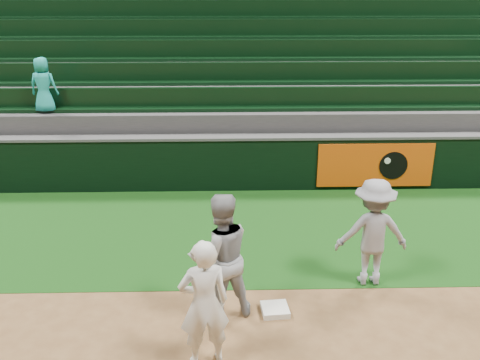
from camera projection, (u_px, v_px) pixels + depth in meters
name	position (u px, v px, depth m)	size (l,w,h in m)	color
ground	(252.00, 325.00, 7.43)	(70.00, 70.00, 0.00)	brown
foul_grass	(245.00, 230.00, 10.24)	(36.00, 4.20, 0.01)	#0E360D
first_base	(275.00, 310.00, 7.72)	(0.38, 0.38, 0.09)	white
first_baseman	(204.00, 304.00, 6.44)	(0.62, 0.41, 1.70)	white
baserunner	(220.00, 256.00, 7.38)	(0.90, 0.70, 1.86)	#92949B
base_coach	(373.00, 232.00, 8.20)	(1.12, 0.64, 1.73)	gray
field_wall	(243.00, 162.00, 12.07)	(36.00, 0.45, 1.25)	black
stadium_seating	(238.00, 84.00, 15.22)	(36.00, 5.95, 5.06)	#343336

